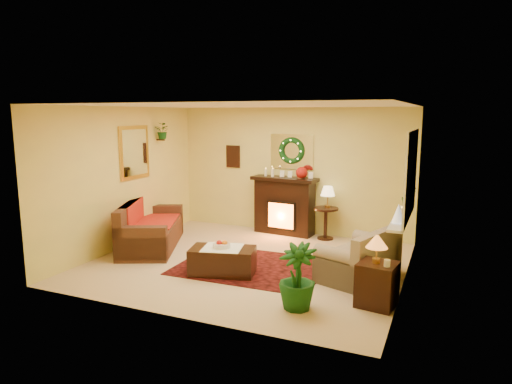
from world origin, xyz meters
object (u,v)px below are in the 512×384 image
at_px(loveseat, 359,251).
at_px(end_table_square, 377,286).
at_px(side_table_round, 326,223).
at_px(sofa, 152,224).
at_px(fireplace, 284,208).
at_px(coffee_table, 223,261).

xyz_separation_m(loveseat, end_table_square, (0.42, -0.96, -0.15)).
xyz_separation_m(side_table_round, end_table_square, (1.43, -2.87, -0.05)).
xyz_separation_m(sofa, fireplace, (1.96, 1.89, 0.12)).
height_order(fireplace, end_table_square, fireplace).
distance_m(fireplace, end_table_square, 3.78).
bearing_deg(side_table_round, end_table_square, -63.44).
bearing_deg(fireplace, coffee_table, -85.65).
bearing_deg(side_table_round, loveseat, -61.99).
relative_size(sofa, end_table_square, 3.48).
distance_m(end_table_square, coffee_table, 2.41).
bearing_deg(coffee_table, fireplace, 74.64).
distance_m(sofa, fireplace, 2.72).
height_order(fireplace, loveseat, fireplace).
xyz_separation_m(loveseat, side_table_round, (-1.01, 1.90, -0.10)).
bearing_deg(side_table_round, fireplace, 173.93).
bearing_deg(coffee_table, loveseat, 5.22).
xyz_separation_m(sofa, loveseat, (3.87, -0.11, -0.01)).
height_order(loveseat, coffee_table, loveseat).
bearing_deg(end_table_square, side_table_round, 116.56).
relative_size(loveseat, side_table_round, 2.09).
distance_m(sofa, coffee_table, 2.08).
bearing_deg(sofa, end_table_square, -38.22).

